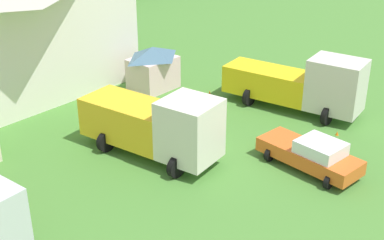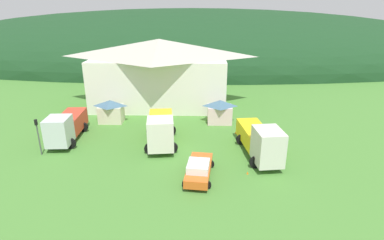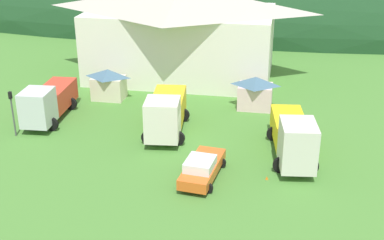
{
  "view_description": "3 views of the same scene",
  "coord_description": "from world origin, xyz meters",
  "px_view_note": "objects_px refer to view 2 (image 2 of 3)",
  "views": [
    {
      "loc": [
        -18.45,
        -15.48,
        13.33
      ],
      "look_at": [
        1.14,
        1.57,
        1.07
      ],
      "focal_mm": 49.99,
      "sensor_mm": 36.0,
      "label": 1
    },
    {
      "loc": [
        2.42,
        -28.18,
        13.83
      ],
      "look_at": [
        1.63,
        3.39,
        2.1
      ],
      "focal_mm": 29.33,
      "sensor_mm": 36.0,
      "label": 2
    },
    {
      "loc": [
        7.19,
        -33.94,
        16.82
      ],
      "look_at": [
        0.49,
        1.74,
        1.23
      ],
      "focal_mm": 47.73,
      "sensor_mm": 36.0,
      "label": 3
    }
  ],
  "objects_px": {
    "play_shed_pink": "(220,111)",
    "heavy_rig_striped": "(161,129)",
    "flatbed_truck_yellow": "(261,140)",
    "traffic_cone_near_pickup": "(247,174)",
    "depot_building": "(160,71)",
    "service_pickup_orange": "(199,169)",
    "traffic_cone_mid_row": "(236,134)",
    "tow_truck_silver": "(66,126)",
    "traffic_light_west": "(38,133)",
    "play_shed_cream": "(111,111)"
  },
  "relations": [
    {
      "from": "play_shed_pink",
      "to": "heavy_rig_striped",
      "type": "distance_m",
      "value": 9.27
    },
    {
      "from": "flatbed_truck_yellow",
      "to": "traffic_cone_near_pickup",
      "type": "height_order",
      "value": "flatbed_truck_yellow"
    },
    {
      "from": "depot_building",
      "to": "play_shed_pink",
      "type": "distance_m",
      "value": 11.73
    },
    {
      "from": "depot_building",
      "to": "heavy_rig_striped",
      "type": "relative_size",
      "value": 2.54
    },
    {
      "from": "depot_building",
      "to": "flatbed_truck_yellow",
      "type": "distance_m",
      "value": 20.77
    },
    {
      "from": "service_pickup_orange",
      "to": "traffic_cone_mid_row",
      "type": "bearing_deg",
      "value": 163.29
    },
    {
      "from": "tow_truck_silver",
      "to": "traffic_cone_near_pickup",
      "type": "distance_m",
      "value": 19.56
    },
    {
      "from": "flatbed_truck_yellow",
      "to": "traffic_cone_mid_row",
      "type": "height_order",
      "value": "flatbed_truck_yellow"
    },
    {
      "from": "play_shed_pink",
      "to": "traffic_light_west",
      "type": "relative_size",
      "value": 0.87
    },
    {
      "from": "tow_truck_silver",
      "to": "heavy_rig_striped",
      "type": "height_order",
      "value": "heavy_rig_striped"
    },
    {
      "from": "depot_building",
      "to": "play_shed_pink",
      "type": "xyz_separation_m",
      "value": [
        8.16,
        -7.75,
        -3.3
      ]
    },
    {
      "from": "play_shed_cream",
      "to": "traffic_cone_near_pickup",
      "type": "distance_m",
      "value": 19.59
    },
    {
      "from": "play_shed_cream",
      "to": "play_shed_pink",
      "type": "relative_size",
      "value": 0.98
    },
    {
      "from": "traffic_light_west",
      "to": "traffic_cone_mid_row",
      "type": "xyz_separation_m",
      "value": [
        19.51,
        5.76,
        -2.27
      ]
    },
    {
      "from": "tow_truck_silver",
      "to": "traffic_cone_near_pickup",
      "type": "height_order",
      "value": "tow_truck_silver"
    },
    {
      "from": "tow_truck_silver",
      "to": "traffic_light_west",
      "type": "bearing_deg",
      "value": -24.26
    },
    {
      "from": "depot_building",
      "to": "traffic_light_west",
      "type": "distance_m",
      "value": 19.74
    },
    {
      "from": "depot_building",
      "to": "heavy_rig_striped",
      "type": "distance_m",
      "value": 14.82
    },
    {
      "from": "service_pickup_orange",
      "to": "flatbed_truck_yellow",
      "type": "bearing_deg",
      "value": 130.34
    },
    {
      "from": "play_shed_pink",
      "to": "tow_truck_silver",
      "type": "bearing_deg",
      "value": -160.4
    },
    {
      "from": "play_shed_pink",
      "to": "service_pickup_orange",
      "type": "xyz_separation_m",
      "value": [
        -2.48,
        -13.22,
        -0.66
      ]
    },
    {
      "from": "play_shed_cream",
      "to": "traffic_light_west",
      "type": "distance_m",
      "value": 10.2
    },
    {
      "from": "flatbed_truck_yellow",
      "to": "traffic_cone_near_pickup",
      "type": "distance_m",
      "value": 3.98
    },
    {
      "from": "service_pickup_orange",
      "to": "depot_building",
      "type": "bearing_deg",
      "value": -158.59
    },
    {
      "from": "service_pickup_orange",
      "to": "tow_truck_silver",
      "type": "bearing_deg",
      "value": -111.09
    },
    {
      "from": "flatbed_truck_yellow",
      "to": "traffic_cone_near_pickup",
      "type": "bearing_deg",
      "value": -33.8
    },
    {
      "from": "tow_truck_silver",
      "to": "play_shed_pink",
      "type": "bearing_deg",
      "value": 105.99
    },
    {
      "from": "traffic_cone_mid_row",
      "to": "play_shed_pink",
      "type": "bearing_deg",
      "value": 115.1
    },
    {
      "from": "play_shed_cream",
      "to": "heavy_rig_striped",
      "type": "relative_size",
      "value": 0.4
    },
    {
      "from": "heavy_rig_striped",
      "to": "traffic_light_west",
      "type": "xyz_separation_m",
      "value": [
        -11.43,
        -2.6,
        0.48
      ]
    },
    {
      "from": "play_shed_pink",
      "to": "traffic_light_west",
      "type": "height_order",
      "value": "traffic_light_west"
    },
    {
      "from": "tow_truck_silver",
      "to": "traffic_cone_mid_row",
      "type": "bearing_deg",
      "value": 93.93
    },
    {
      "from": "depot_building",
      "to": "traffic_cone_near_pickup",
      "type": "height_order",
      "value": "depot_building"
    },
    {
      "from": "depot_building",
      "to": "traffic_cone_near_pickup",
      "type": "distance_m",
      "value": 23.04
    },
    {
      "from": "play_shed_cream",
      "to": "service_pickup_orange",
      "type": "xyz_separation_m",
      "value": [
        10.9,
        -13.09,
        -0.63
      ]
    },
    {
      "from": "depot_building",
      "to": "heavy_rig_striped",
      "type": "xyz_separation_m",
      "value": [
        1.72,
        -14.41,
        -3.01
      ]
    },
    {
      "from": "flatbed_truck_yellow",
      "to": "traffic_cone_mid_row",
      "type": "xyz_separation_m",
      "value": [
        -1.66,
        5.81,
        -1.76
      ]
    },
    {
      "from": "traffic_cone_mid_row",
      "to": "heavy_rig_striped",
      "type": "bearing_deg",
      "value": -158.63
    },
    {
      "from": "traffic_light_west",
      "to": "traffic_cone_near_pickup",
      "type": "relative_size",
      "value": 7.72
    },
    {
      "from": "heavy_rig_striped",
      "to": "flatbed_truck_yellow",
      "type": "xyz_separation_m",
      "value": [
        9.74,
        -2.65,
        -0.02
      ]
    },
    {
      "from": "heavy_rig_striped",
      "to": "traffic_cone_near_pickup",
      "type": "bearing_deg",
      "value": 47.91
    },
    {
      "from": "heavy_rig_striped",
      "to": "play_shed_cream",
      "type": "bearing_deg",
      "value": -139.71
    },
    {
      "from": "flatbed_truck_yellow",
      "to": "play_shed_cream",
      "type": "bearing_deg",
      "value": -126.43
    },
    {
      "from": "play_shed_pink",
      "to": "depot_building",
      "type": "bearing_deg",
      "value": 136.47
    },
    {
      "from": "heavy_rig_striped",
      "to": "flatbed_truck_yellow",
      "type": "height_order",
      "value": "flatbed_truck_yellow"
    },
    {
      "from": "service_pickup_orange",
      "to": "play_shed_pink",
      "type": "bearing_deg",
      "value": 175.62
    },
    {
      "from": "traffic_light_west",
      "to": "traffic_cone_near_pickup",
      "type": "bearing_deg",
      "value": -9.42
    },
    {
      "from": "play_shed_cream",
      "to": "tow_truck_silver",
      "type": "distance_m",
      "value": 6.62
    },
    {
      "from": "traffic_light_west",
      "to": "traffic_cone_mid_row",
      "type": "height_order",
      "value": "traffic_light_west"
    },
    {
      "from": "flatbed_truck_yellow",
      "to": "traffic_cone_near_pickup",
      "type": "xyz_separation_m",
      "value": [
        -1.57,
        -3.2,
        -1.76
      ]
    }
  ]
}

